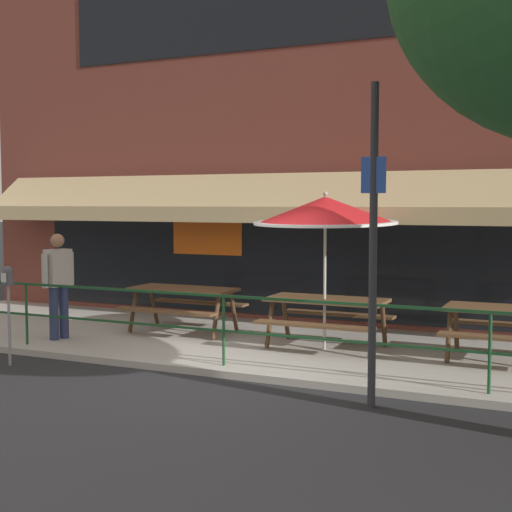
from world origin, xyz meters
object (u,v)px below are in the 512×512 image
patio_umbrella_centre (325,211)px  street_sign_pole (373,242)px  parking_meter_near (8,285)px  picnic_table_left (183,297)px  picnic_table_centre (327,309)px  pedestrian_walking (58,280)px

patio_umbrella_centre → street_sign_pole: street_sign_pole is taller
parking_meter_near → street_sign_pole: (5.22, 0.14, 0.72)m
parking_meter_near → street_sign_pole: size_ratio=0.39×
picnic_table_left → picnic_table_centre: 2.66m
picnic_table_left → pedestrian_walking: pedestrian_walking is taller
patio_umbrella_centre → picnic_table_centre: bearing=90.0°
pedestrian_walking → street_sign_pole: street_sign_pole is taller
pedestrian_walking → street_sign_pole: 5.77m
patio_umbrella_centre → street_sign_pole: (1.38, -2.34, -0.31)m
street_sign_pole → patio_umbrella_centre: bearing=120.5°
picnic_table_left → street_sign_pole: 4.97m
picnic_table_left → pedestrian_walking: (-1.53, -1.36, 0.35)m
picnic_table_left → picnic_table_centre: same height
picnic_table_centre → pedestrian_walking: (-4.18, -1.11, 0.35)m
picnic_table_centre → pedestrian_walking: 4.34m
parking_meter_near → pedestrian_walking: bearing=103.1°
patio_umbrella_centre → parking_meter_near: 4.68m
picnic_table_centre → patio_umbrella_centre: size_ratio=0.76×
patio_umbrella_centre → parking_meter_near: patio_umbrella_centre is taller
patio_umbrella_centre → pedestrian_walking: patio_umbrella_centre is taller
patio_umbrella_centre → pedestrian_walking: 4.45m
parking_meter_near → street_sign_pole: 5.27m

